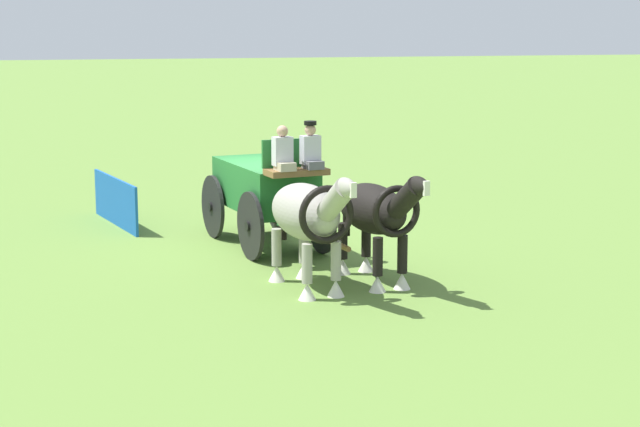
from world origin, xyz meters
name	(u,v)px	position (x,y,z in m)	size (l,w,h in m)	color
ground_plane	(265,245)	(0.00, 0.00, 0.00)	(220.00, 220.00, 0.00)	olive
show_wagon	(268,189)	(0.18, 0.03, 1.22)	(6.01, 2.18, 2.75)	#236B2D
draft_horse_near	(376,213)	(3.68, 1.26, 1.29)	(3.07, 1.20, 2.15)	black
draft_horse_off	(308,215)	(3.87, -0.03, 1.34)	(3.04, 1.28, 2.20)	#9E998E
sponsor_banner	(115,201)	(-3.04, -2.89, 0.55)	(3.20, 0.06, 1.10)	#1959B2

